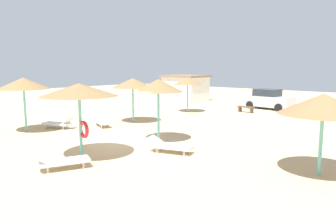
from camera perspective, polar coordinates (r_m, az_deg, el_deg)
name	(u,v)px	position (r m, az deg, el deg)	size (l,w,h in m)	color
ground_plane	(126,144)	(15.11, -7.52, -5.72)	(80.00, 80.00, 0.00)	#D1B284
parasol_0	(79,91)	(12.76, -15.76, 3.74)	(3.00, 3.00, 2.97)	#6BC6BC
parasol_1	(133,83)	(20.67, -6.39, 5.22)	(2.75, 2.75, 2.89)	#6BC6BC
parasol_2	(158,86)	(15.12, -1.75, 4.76)	(2.39, 2.39, 3.04)	#6BC6BC
parasol_3	(23,84)	(19.26, -24.66, 4.70)	(2.83, 2.83, 3.03)	#6BC6BC
parasol_4	(323,104)	(11.41, 26.26, 1.26)	(2.88, 2.88, 2.74)	#6BC6BC
parasol_5	(188,81)	(25.34, 3.55, 5.52)	(2.31, 2.31, 2.75)	#6BC6BC
lounger_0	(61,161)	(11.88, -18.82, -8.35)	(1.32, 2.00, 0.69)	white
lounger_1	(102,121)	(19.79, -11.88, -1.60)	(1.99, 1.29, 0.73)	white
lounger_2	(169,146)	(13.39, 0.24, -6.08)	(2.01, 1.21, 0.64)	white
lounger_3	(59,123)	(19.71, -19.13, -1.89)	(1.95, 1.29, 0.80)	white
bench_1	(246,108)	(26.02, 13.85, 0.68)	(1.54, 0.59, 0.49)	brown
parked_car	(269,99)	(28.70, 17.71, 2.17)	(4.15, 2.30, 1.72)	silver
beach_cabana	(186,88)	(34.03, 3.19, 4.38)	(4.30, 3.85, 2.76)	white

